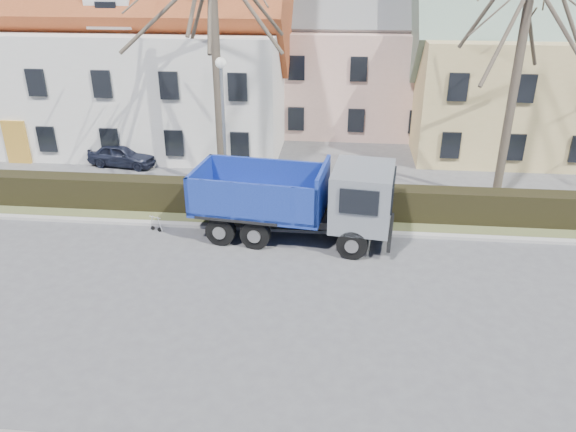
# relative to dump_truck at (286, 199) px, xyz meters

# --- Properties ---
(ground) EXTENTS (120.00, 120.00, 0.00)m
(ground) POSITION_rel_dump_truck_xyz_m (-1.32, -4.15, -1.52)
(ground) COLOR #505053
(curb_far) EXTENTS (80.00, 0.30, 0.12)m
(curb_far) POSITION_rel_dump_truck_xyz_m (-1.32, 0.45, -1.46)
(curb_far) COLOR #ACA8A3
(curb_far) RESTS_ON ground
(grass_strip) EXTENTS (80.00, 3.00, 0.10)m
(grass_strip) POSITION_rel_dump_truck_xyz_m (-1.32, 2.05, -1.47)
(grass_strip) COLOR #535A32
(grass_strip) RESTS_ON ground
(hedge) EXTENTS (60.00, 0.90, 1.30)m
(hedge) POSITION_rel_dump_truck_xyz_m (-1.32, 1.85, -0.87)
(hedge) COLOR black
(hedge) RESTS_ON ground
(building_white) EXTENTS (26.80, 10.80, 9.50)m
(building_white) POSITION_rel_dump_truck_xyz_m (-14.32, 11.85, 3.23)
(building_white) COLOR silver
(building_white) RESTS_ON ground
(building_pink) EXTENTS (10.80, 8.80, 8.00)m
(building_pink) POSITION_rel_dump_truck_xyz_m (2.68, 15.85, 2.48)
(building_pink) COLOR #DCAB9B
(building_pink) RESTS_ON ground
(tree_1) EXTENTS (9.20, 9.20, 12.65)m
(tree_1) POSITION_rel_dump_truck_xyz_m (-3.32, 4.35, 4.80)
(tree_1) COLOR #483E32
(tree_1) RESTS_ON ground
(tree_2) EXTENTS (8.00, 8.00, 11.00)m
(tree_2) POSITION_rel_dump_truck_xyz_m (8.68, 4.35, 3.98)
(tree_2) COLOR #483E32
(tree_2) RESTS_ON ground
(dump_truck) EXTENTS (7.90, 3.70, 3.05)m
(dump_truck) POSITION_rel_dump_truck_xyz_m (0.00, 0.00, 0.00)
(dump_truck) COLOR navy
(dump_truck) RESTS_ON ground
(streetlight) EXTENTS (0.48, 0.48, 6.16)m
(streetlight) POSITION_rel_dump_truck_xyz_m (-2.81, 2.85, 1.56)
(streetlight) COLOR gray
(streetlight) RESTS_ON ground
(cart_frame) EXTENTS (0.83, 0.65, 0.67)m
(cart_frame) POSITION_rel_dump_truck_xyz_m (-5.22, 0.01, -1.19)
(cart_frame) COLOR silver
(cart_frame) RESTS_ON ground
(parked_car_a) EXTENTS (3.58, 1.84, 1.17)m
(parked_car_a) POSITION_rel_dump_truck_xyz_m (-8.93, 6.91, -0.94)
(parked_car_a) COLOR #1A1E2F
(parked_car_a) RESTS_ON ground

